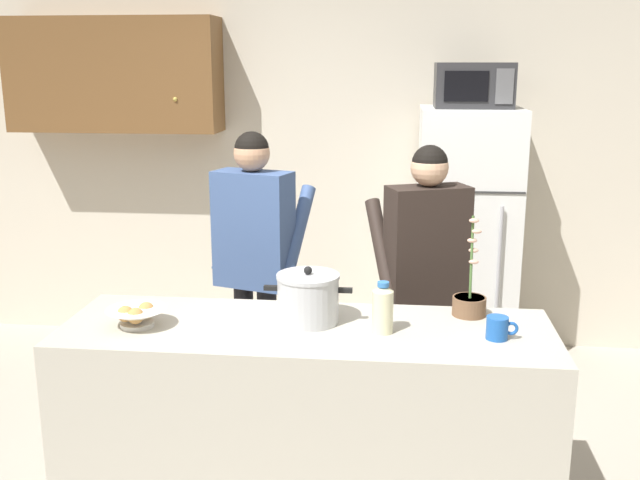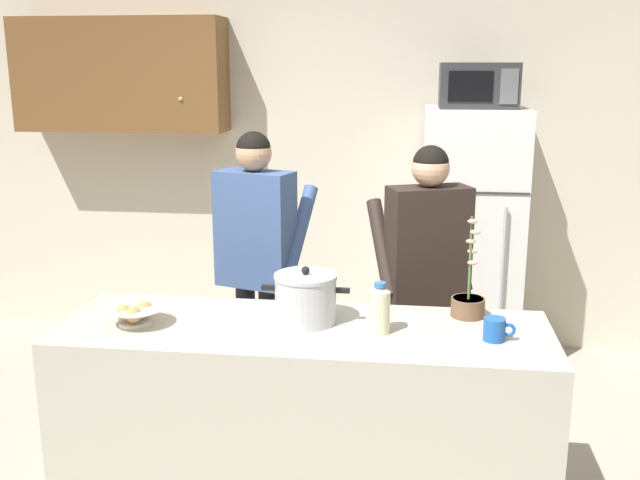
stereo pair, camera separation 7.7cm
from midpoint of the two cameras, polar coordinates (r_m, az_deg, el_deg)
The scene contains 11 objects.
back_wall_unit at distance 5.25m, azimuth -1.42°, elevation 7.06°, with size 6.00×0.48×2.60m.
kitchen_island at distance 3.33m, azimuth -1.72°, elevation -14.27°, with size 2.11×0.68×0.92m, color #BCB7A8.
refrigerator at distance 4.91m, azimuth 10.91°, elevation -0.04°, with size 0.64×0.68×1.74m.
microwave at distance 4.76m, azimuth 11.49°, elevation 11.81°, with size 0.48×0.37×0.28m.
person_near_pot at distance 4.03m, azimuth -5.70°, elevation -0.37°, with size 0.59×0.53×1.67m.
person_by_sink at distance 3.80m, azimuth 7.71°, elevation -1.80°, with size 0.59×0.54×1.62m.
cooking_pot at distance 3.16m, azimuth -1.65°, elevation -4.58°, with size 0.39×0.27×0.25m.
coffee_mug at distance 3.07m, azimuth 13.09°, elevation -6.74°, with size 0.13×0.09×0.10m.
bread_bowl at distance 3.23m, azimuth -14.87°, elevation -5.77°, with size 0.26×0.26×0.10m.
bottle_near_edge at distance 3.05m, azimuth 4.23°, elevation -5.34°, with size 0.09×0.09×0.22m.
potted_orchid at distance 3.31m, azimuth 11.00°, elevation -4.70°, with size 0.15×0.15×0.45m.
Camera 1 is at (0.37, -2.91, 2.02)m, focal length 40.77 mm.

